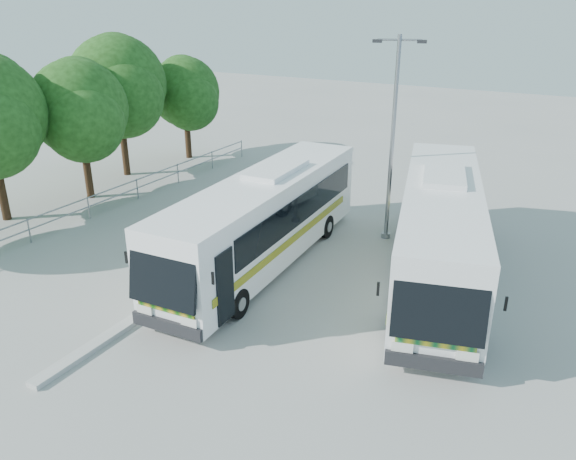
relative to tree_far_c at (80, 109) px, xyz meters
The scene contains 9 objects.
ground 13.82m from the tree_far_c, 22.81° to the right, with size 100.00×100.00×0.00m, color #A0A09B.
kerb_divider 11.12m from the tree_far_c, 17.50° to the right, with size 0.40×16.00×0.15m, color #B2B2AD.
railing 4.25m from the tree_far_c, 27.35° to the right, with size 0.06×22.00×1.00m.
tree_far_c is the anchor object (origin of this frame).
tree_far_d 3.93m from the tree_far_c, 107.83° to the left, with size 5.62×5.30×7.33m.
tree_far_e 8.22m from the tree_far_c, 93.54° to the left, with size 4.54×4.28×5.92m.
coach_main 11.62m from the tree_far_c, 11.41° to the right, with size 2.91×11.57×3.18m.
coach_adjacent 16.99m from the tree_far_c, ahead, with size 5.29×12.06×3.29m.
lamppost 14.29m from the tree_far_c, ahead, with size 1.85×0.72×7.73m.
Camera 1 is at (8.64, -12.76, 8.82)m, focal length 35.00 mm.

